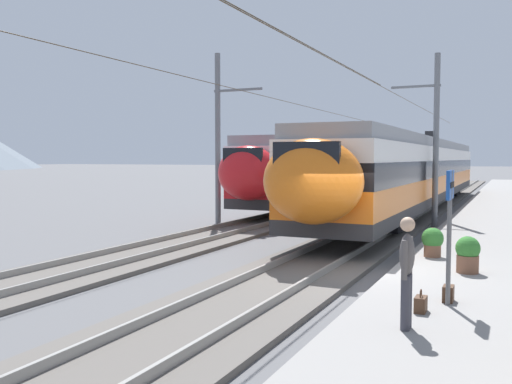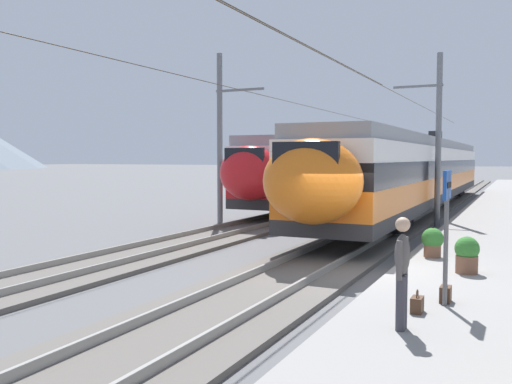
% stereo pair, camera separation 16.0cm
% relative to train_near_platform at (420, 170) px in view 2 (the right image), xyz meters
% --- Properties ---
extents(ground_plane, '(400.00, 400.00, 0.00)m').
position_rel_train_near_platform_xyz_m(ground_plane, '(-17.43, -1.32, -2.23)').
color(ground_plane, '#565659').
extents(track_near, '(120.00, 3.00, 0.28)m').
position_rel_train_near_platform_xyz_m(track_near, '(-17.43, -0.00, -2.17)').
color(track_near, '#5B5651').
rests_on(track_near, ground).
extents(track_far, '(120.00, 3.00, 0.28)m').
position_rel_train_near_platform_xyz_m(track_far, '(-17.43, 5.12, -2.17)').
color(track_far, '#5B5651').
rests_on(track_far, ground).
extents(train_near_platform, '(35.01, 2.97, 4.27)m').
position_rel_train_near_platform_xyz_m(train_near_platform, '(0.00, 0.00, 0.00)').
color(train_near_platform, '#2D2D30').
rests_on(train_near_platform, track_near).
extents(train_far_track, '(32.71, 2.90, 4.27)m').
position_rel_train_near_platform_xyz_m(train_far_track, '(5.56, 5.12, -0.00)').
color(train_far_track, '#2D2D30').
rests_on(train_far_track, track_far).
extents(catenary_mast_mid, '(44.33, 2.04, 7.23)m').
position_rel_train_near_platform_xyz_m(catenary_mast_mid, '(-6.14, -1.60, 1.59)').
color(catenary_mast_mid, slate).
rests_on(catenary_mast_mid, ground).
extents(catenary_mast_far_side, '(44.33, 2.27, 7.43)m').
position_rel_train_near_platform_xyz_m(catenary_mast_far_side, '(-9.00, 6.93, 1.68)').
color(catenary_mast_far_side, slate).
rests_on(catenary_mast_far_side, ground).
extents(platform_sign, '(0.70, 0.08, 2.35)m').
position_rel_train_near_platform_xyz_m(platform_sign, '(-20.34, -3.76, -0.20)').
color(platform_sign, '#59595B').
rests_on(platform_sign, platform_slab).
extents(passenger_walking, '(0.53, 0.22, 1.69)m').
position_rel_train_near_platform_xyz_m(passenger_walking, '(-22.04, -3.34, -0.97)').
color(passenger_walking, '#383842').
rests_on(passenger_walking, platform_slab).
extents(handbag_beside_passenger, '(0.32, 0.18, 0.39)m').
position_rel_train_near_platform_xyz_m(handbag_beside_passenger, '(-21.00, -3.40, -1.78)').
color(handbag_beside_passenger, '#472D1E').
rests_on(handbag_beside_passenger, platform_slab).
extents(handbag_near_sign, '(0.32, 0.18, 0.41)m').
position_rel_train_near_platform_xyz_m(handbag_near_sign, '(-20.09, -3.74, -1.77)').
color(handbag_near_sign, '#472D1E').
rests_on(handbag_near_sign, platform_slab).
extents(potted_plant_platform_edge, '(0.56, 0.56, 0.76)m').
position_rel_train_near_platform_xyz_m(potted_plant_platform_edge, '(-15.50, -2.87, -1.50)').
color(potted_plant_platform_edge, brown).
rests_on(potted_plant_platform_edge, platform_slab).
extents(potted_plant_by_shelter, '(0.54, 0.54, 0.82)m').
position_rel_train_near_platform_xyz_m(potted_plant_by_shelter, '(-17.28, -3.86, -1.47)').
color(potted_plant_by_shelter, brown).
rests_on(potted_plant_by_shelter, platform_slab).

